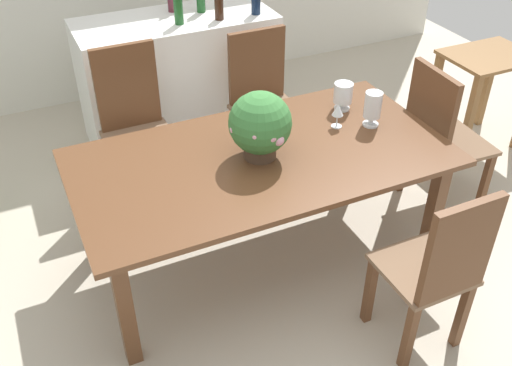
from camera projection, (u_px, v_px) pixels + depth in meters
name	position (u px, v px, depth m)	size (l,w,h in m)	color
ground_plane	(264.00, 258.00, 3.55)	(7.04, 7.04, 0.00)	#BCB29E
dining_table	(262.00, 168.00, 3.20)	(2.05, 1.07, 0.73)	brown
chair_foot_end	(439.00, 133.00, 3.69)	(0.48, 0.49, 1.00)	brown
chair_far_left	(134.00, 119.00, 3.81)	(0.45, 0.46, 1.04)	brown
chair_far_right	(262.00, 94.00, 4.12)	(0.46, 0.42, 0.99)	brown
chair_near_right	(438.00, 268.00, 2.72)	(0.40, 0.41, 0.99)	brown
flower_centerpiece	(260.00, 125.00, 3.03)	(0.34, 0.34, 0.37)	#4C3828
crystal_vase_left	(373.00, 106.00, 3.34)	(0.10, 0.10, 0.21)	silver
crystal_vase_center_near	(343.00, 94.00, 3.51)	(0.12, 0.12, 0.17)	silver
crystal_vase_right	(259.00, 109.00, 3.35)	(0.10, 0.10, 0.18)	silver
wine_glass	(338.00, 111.00, 3.34)	(0.07, 0.07, 0.15)	silver
kitchen_counter	(179.00, 79.00, 4.48)	(1.45, 0.63, 0.96)	white
wine_bottle_green	(219.00, 7.00, 4.12)	(0.06, 0.06, 0.22)	black
wine_bottle_tall	(256.00, 0.00, 4.21)	(0.07, 0.07, 0.26)	#0F1E38
wine_bottle_dark	(178.00, 7.00, 4.03)	(0.06, 0.06, 0.30)	#194C1E
side_table	(484.00, 79.00, 4.32)	(0.63, 0.49, 0.75)	brown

